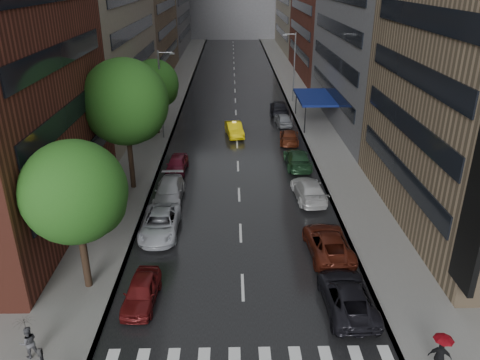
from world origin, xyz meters
The scene contains 15 objects.
ground centered at (0.00, 0.00, 0.00)m, with size 220.00×220.00×0.00m, color gray.
road centered at (0.00, 50.00, 0.01)m, with size 14.00×140.00×0.01m, color black.
sidewalk_left centered at (-9.00, 50.00, 0.07)m, with size 4.00×140.00×0.15m, color gray.
sidewalk_right centered at (9.00, 50.00, 0.07)m, with size 4.00×140.00×0.15m, color gray.
tree_near centered at (-8.60, 4.16, 5.90)m, with size 5.41×5.41×8.62m.
tree_mid centered at (-8.60, 17.33, 7.20)m, with size 6.59×6.59×10.51m.
tree_far centered at (-8.60, 31.52, 5.52)m, with size 5.06×5.06×8.07m.
taxi centered at (-0.27, 30.75, 0.73)m, with size 1.55×4.45×1.47m, color yellow.
parked_cars_left centered at (-5.40, 12.37, 0.73)m, with size 2.46×22.23×1.49m.
parked_cars_right centered at (5.40, 19.89, 0.75)m, with size 2.73×42.73×1.60m.
ped_black_umbrella centered at (-9.75, -1.10, 1.39)m, with size 0.98×0.98×2.09m.
ped_red_umbrella centered at (8.35, -2.34, 1.33)m, with size 1.04×0.82×2.01m.
street_lamp_left centered at (-7.72, 30.00, 4.89)m, with size 1.74×0.22×9.00m.
street_lamp_right centered at (7.72, 45.00, 4.89)m, with size 1.74×0.22×9.00m.
awning centered at (8.98, 35.00, 3.13)m, with size 4.00×8.00×3.12m.
Camera 1 is at (-0.55, -17.51, 16.10)m, focal length 35.00 mm.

